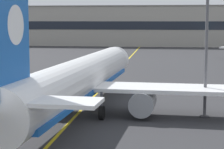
{
  "coord_description": "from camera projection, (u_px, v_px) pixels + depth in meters",
  "views": [
    {
      "loc": [
        9.49,
        -28.04,
        9.06
      ],
      "look_at": [
        4.11,
        10.0,
        4.25
      ],
      "focal_mm": 69.85,
      "sensor_mm": 36.0,
      "label": 1
    }
  ],
  "objects": [
    {
      "name": "airliner_foreground",
      "position": [
        79.0,
        80.0,
        41.68
      ],
      "size": [
        32.17,
        41.5,
        11.65
      ],
      "color": "white",
      "rests_on": "ground"
    },
    {
      "name": "safety_cone_by_nose_gear",
      "position": [
        120.0,
        86.0,
        58.26
      ],
      "size": [
        0.44,
        0.44,
        0.55
      ],
      "color": "orange",
      "rests_on": "ground"
    },
    {
      "name": "taxiway_centreline",
      "position": [
        103.0,
        87.0,
        59.47
      ],
      "size": [
        4.01,
        179.97,
        0.01
      ],
      "primitive_type": "cube",
      "rotation": [
        0.0,
        0.0,
        0.02
      ],
      "color": "yellow",
      "rests_on": "ground"
    },
    {
      "name": "apron_lamp_post",
      "position": [
        206.0,
        53.0,
        40.2
      ],
      "size": [
        2.24,
        0.9,
        11.52
      ],
      "color": "#515156",
      "rests_on": "ground"
    },
    {
      "name": "terminal_building",
      "position": [
        171.0,
        26.0,
        151.5
      ],
      "size": [
        123.82,
        12.4,
        14.04
      ],
      "color": "#9E998E",
      "rests_on": "ground"
    }
  ]
}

